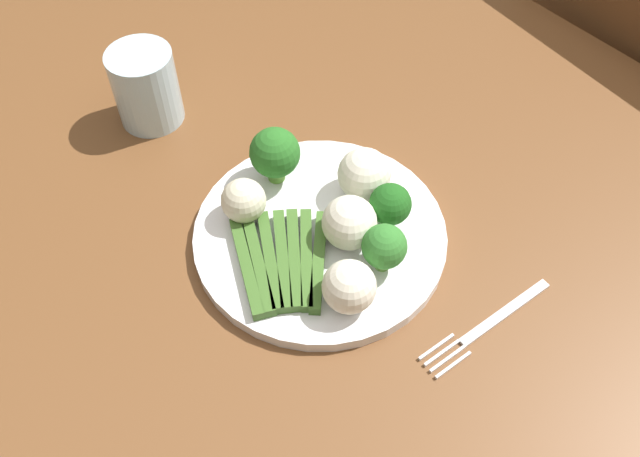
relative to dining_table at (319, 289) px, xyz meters
name	(u,v)px	position (x,y,z in m)	size (l,w,h in m)	color
dining_table	(319,289)	(0.00, 0.00, 0.00)	(1.49, 1.07, 0.73)	brown
chair	(614,124)	(0.00, -0.67, -0.15)	(0.43, 0.43, 0.87)	brown
plate	(320,235)	(0.01, -0.01, 0.09)	(0.27, 0.27, 0.01)	white
asparagus_bundle	(282,261)	(0.00, 0.05, 0.11)	(0.15, 0.14, 0.01)	#3D6626
broccoli_back_right	(384,247)	(-0.07, -0.03, 0.13)	(0.05, 0.05, 0.06)	#609E3D
broccoli_right	(390,205)	(-0.03, -0.07, 0.13)	(0.05, 0.05, 0.06)	#4C7F2B
broccoli_front_left	(275,153)	(0.10, -0.02, 0.14)	(0.06, 0.06, 0.07)	#568E33
cauliflower_left	(364,174)	(0.02, -0.08, 0.13)	(0.06, 0.06, 0.06)	white
cauliflower_near_center	(349,287)	(-0.08, 0.03, 0.13)	(0.05, 0.05, 0.05)	white
cauliflower_edge	(244,201)	(0.08, 0.04, 0.12)	(0.05, 0.05, 0.05)	beige
cauliflower_front	(349,223)	(-0.02, -0.02, 0.13)	(0.06, 0.06, 0.06)	white
fork	(487,326)	(-0.18, -0.07, 0.09)	(0.03, 0.17, 0.00)	silver
water_glass	(146,87)	(0.29, 0.03, 0.13)	(0.08, 0.08, 0.10)	silver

